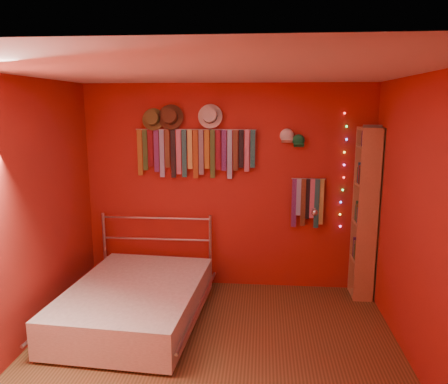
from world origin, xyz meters
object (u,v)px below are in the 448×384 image
(reading_lamp, at_px, (314,212))
(bookshelf, at_px, (369,213))
(bed, at_px, (136,301))
(tie_rack, at_px, (195,150))

(reading_lamp, distance_m, bookshelf, 0.62)
(bookshelf, height_order, bed, bookshelf)
(reading_lamp, relative_size, bookshelf, 0.16)
(tie_rack, bearing_deg, bookshelf, -4.33)
(reading_lamp, xyz_separation_m, bookshelf, (0.62, 0.03, -0.01))
(tie_rack, relative_size, reading_lamp, 4.43)
(tie_rack, xyz_separation_m, reading_lamp, (1.42, -0.19, -0.68))
(tie_rack, bearing_deg, reading_lamp, -7.47)
(tie_rack, relative_size, bed, 0.75)
(tie_rack, height_order, reading_lamp, tie_rack)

